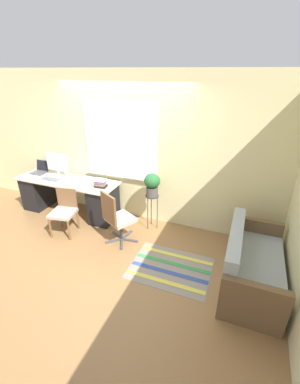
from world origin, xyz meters
name	(u,v)px	position (x,y,z in m)	size (l,w,h in m)	color
ground_plane	(110,232)	(0.00, 0.00, 0.00)	(14.00, 14.00, 0.00)	olive
wall_back_with_window	(125,149)	(0.00, 0.73, 1.35)	(9.00, 0.12, 2.70)	beige
desk	(69,195)	(-1.10, 0.32, 0.39)	(2.07, 0.65, 0.73)	beige
laptop	(40,170)	(-1.86, 0.45, 0.78)	(0.30, 0.28, 0.24)	#4C4C51
monitor	(57,164)	(-1.39, 0.45, 0.97)	(0.49, 0.22, 0.46)	silver
keyboard	(51,179)	(-1.39, 0.22, 0.74)	(0.37, 0.13, 0.02)	slate
mouse	(60,181)	(-1.14, 0.20, 0.74)	(0.04, 0.06, 0.03)	silver
book_stack	(100,183)	(-0.30, 0.27, 0.81)	(0.24, 0.18, 0.16)	black
desk_chair_wooden	(64,210)	(-0.74, -0.27, 0.44)	(0.47, 0.48, 0.80)	brown
office_chair_swivel	(117,218)	(0.28, -0.21, 0.48)	(0.57, 0.58, 0.95)	#47474C
couch_loveseat	(250,267)	(2.38, -0.39, 0.28)	(0.72, 1.48, 0.80)	#9EA8B2
plant_stand	(152,200)	(0.65, 0.43, 0.57)	(0.24, 0.24, 0.66)	#333338
potted_plant	(152,184)	(0.65, 0.43, 0.89)	(0.28, 0.28, 0.40)	#514C47
floor_rug_striped	(171,268)	(1.31, -0.51, 0.00)	(1.18, 0.89, 0.01)	gray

